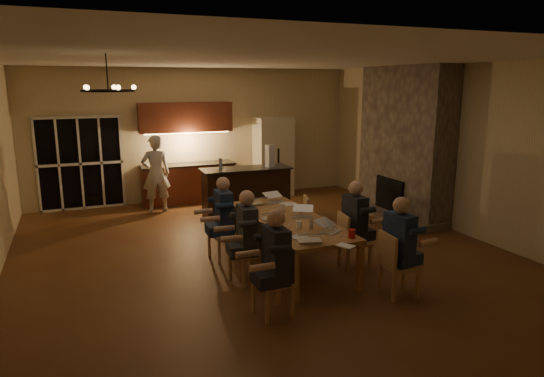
{
  "coord_description": "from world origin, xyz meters",
  "views": [
    {
      "loc": [
        -2.81,
        -7.21,
        2.84
      ],
      "look_at": [
        0.28,
        0.3,
        1.07
      ],
      "focal_mm": 32.0,
      "sensor_mm": 36.0,
      "label": 1
    }
  ],
  "objects": [
    {
      "name": "can_right",
      "position": [
        0.57,
        -0.23,
        0.81
      ],
      "size": [
        0.07,
        0.07,
        0.12
      ],
      "primitive_type": "cylinder",
      "color": "#B2B2B7",
      "rests_on": "dining_table"
    },
    {
      "name": "chair_left_mid",
      "position": [
        -0.61,
        -0.94,
        0.45
      ],
      "size": [
        0.54,
        0.54,
        0.89
      ],
      "primitive_type": null,
      "rotation": [
        0.0,
        0.0,
        -1.3
      ],
      "color": "tan",
      "rests_on": "ground"
    },
    {
      "name": "laptop_f",
      "position": [
        0.45,
        0.54,
        0.86
      ],
      "size": [
        0.36,
        0.33,
        0.23
      ],
      "primitive_type": null,
      "rotation": [
        0.0,
        0.0,
        0.15
      ],
      "color": "silver",
      "rests_on": "dining_table"
    },
    {
      "name": "laptop_a",
      "position": [
        0.03,
        -1.63,
        0.86
      ],
      "size": [
        0.38,
        0.36,
        0.23
      ],
      "primitive_type": null,
      "rotation": [
        0.0,
        0.0,
        2.87
      ],
      "color": "silver",
      "rests_on": "dining_table"
    },
    {
      "name": "laptop_e",
      "position": [
        0.05,
        0.57,
        0.86
      ],
      "size": [
        0.36,
        0.33,
        0.23
      ],
      "primitive_type": null,
      "rotation": [
        0.0,
        0.0,
        3.32
      ],
      "color": "silver",
      "rests_on": "dining_table"
    },
    {
      "name": "person_right_mid",
      "position": [
        1.13,
        -1.01,
        0.69
      ],
      "size": [
        0.63,
        0.63,
        1.38
      ],
      "primitive_type": null,
      "rotation": [
        0.0,
        0.0,
        1.62
      ],
      "color": "#21222B",
      "rests_on": "ground"
    },
    {
      "name": "chair_right_near",
      "position": [
        1.14,
        -2.16,
        0.45
      ],
      "size": [
        0.48,
        0.48,
        0.89
      ],
      "primitive_type": null,
      "rotation": [
        0.0,
        0.0,
        1.47
      ],
      "color": "tan",
      "rests_on": "ground"
    },
    {
      "name": "chandelier",
      "position": [
        -2.36,
        -0.76,
        2.75
      ],
      "size": [
        0.65,
        0.65,
        0.03
      ],
      "primitive_type": "torus",
      "color": "black",
      "rests_on": "ceiling"
    },
    {
      "name": "fireplace",
      "position": [
        3.7,
        1.2,
        1.6
      ],
      "size": [
        0.58,
        2.5,
        3.2
      ],
      "primitive_type": "cube",
      "color": "#73685A",
      "rests_on": "ground"
    },
    {
      "name": "person_left_near",
      "position": [
        -0.65,
        -2.09,
        0.69
      ],
      "size": [
        0.61,
        0.61,
        1.38
      ],
      "primitive_type": null,
      "rotation": [
        0.0,
        0.0,
        -1.56
      ],
      "color": "#21222B",
      "rests_on": "ground"
    },
    {
      "name": "ceiling",
      "position": [
        0.0,
        0.0,
        3.22
      ],
      "size": [
        8.0,
        9.0,
        0.04
      ],
      "primitive_type": "cube",
      "color": "white",
      "rests_on": "back_wall"
    },
    {
      "name": "mug_back",
      "position": [
        -0.14,
        0.24,
        0.8
      ],
      "size": [
        0.07,
        0.07,
        0.1
      ],
      "primitive_type": "cylinder",
      "color": "white",
      "rests_on": "dining_table"
    },
    {
      "name": "redcup_mid",
      "position": [
        -0.24,
        -0.05,
        0.81
      ],
      "size": [
        0.1,
        0.1,
        0.12
      ],
      "primitive_type": "cylinder",
      "color": "red",
      "rests_on": "dining_table"
    },
    {
      "name": "plate_left",
      "position": [
        -0.03,
        -1.46,
        0.76
      ],
      "size": [
        0.24,
        0.24,
        0.02
      ],
      "primitive_type": "cylinder",
      "color": "white",
      "rests_on": "dining_table"
    },
    {
      "name": "redcup_near",
      "position": [
        0.64,
        -1.73,
        0.81
      ],
      "size": [
        0.1,
        0.1,
        0.12
      ],
      "primitive_type": "cylinder",
      "color": "red",
      "rests_on": "dining_table"
    },
    {
      "name": "floor",
      "position": [
        0.0,
        0.0,
        0.0
      ],
      "size": [
        9.0,
        9.0,
        0.0
      ],
      "primitive_type": "plane",
      "color": "brown",
      "rests_on": "ground"
    },
    {
      "name": "bar_island",
      "position": [
        0.53,
        2.36,
        0.54
      ],
      "size": [
        1.93,
        0.74,
        1.08
      ],
      "primitive_type": "cube",
      "rotation": [
        0.0,
        0.0,
        -0.03
      ],
      "color": "black",
      "rests_on": "ground"
    },
    {
      "name": "french_doors",
      "position": [
        -2.7,
        4.47,
        1.05
      ],
      "size": [
        1.86,
        0.08,
        2.1
      ],
      "primitive_type": "cube",
      "color": "black",
      "rests_on": "ground"
    },
    {
      "name": "chair_right_mid",
      "position": [
        1.11,
        -1.08,
        0.45
      ],
      "size": [
        0.5,
        0.5,
        0.89
      ],
      "primitive_type": null,
      "rotation": [
        0.0,
        0.0,
        1.41
      ],
      "color": "tan",
      "rests_on": "ground"
    },
    {
      "name": "plate_far",
      "position": [
        0.62,
        0.29,
        0.76
      ],
      "size": [
        0.27,
        0.27,
        0.02
      ],
      "primitive_type": "cylinder",
      "color": "white",
      "rests_on": "dining_table"
    },
    {
      "name": "dining_table",
      "position": [
        0.22,
        -0.5,
        0.38
      ],
      "size": [
        1.1,
        2.79,
        0.75
      ],
      "primitive_type": "cube",
      "color": "#AC6C45",
      "rests_on": "ground"
    },
    {
      "name": "chair_left_near",
      "position": [
        -0.67,
        -2.03,
        0.45
      ],
      "size": [
        0.48,
        0.48,
        0.89
      ],
      "primitive_type": null,
      "rotation": [
        0.0,
        0.0,
        -1.47
      ],
      "color": "tan",
      "rests_on": "ground"
    },
    {
      "name": "chair_right_far",
      "position": [
        1.09,
        0.15,
        0.45
      ],
      "size": [
        0.55,
        0.55,
        0.89
      ],
      "primitive_type": null,
      "rotation": [
        0.0,
        0.0,
        1.26
      ],
      "color": "tan",
      "rests_on": "ground"
    },
    {
      "name": "person_right_near",
      "position": [
        1.11,
        -2.15,
        0.69
      ],
      "size": [
        0.67,
        0.67,
        1.38
      ],
      "primitive_type": null,
      "rotation": [
        0.0,
        0.0,
        1.7
      ],
      "color": "navy",
      "rests_on": "ground"
    },
    {
      "name": "laptop_b",
      "position": [
        0.51,
        -1.37,
        0.86
      ],
      "size": [
        0.42,
        0.41,
        0.23
      ],
      "primitive_type": null,
      "rotation": [
        0.0,
        0.0,
        0.55
      ],
      "color": "silver",
      "rests_on": "dining_table"
    },
    {
      "name": "back_wall",
      "position": [
        0.0,
        4.52,
        1.6
      ],
      "size": [
        8.0,
        0.04,
        3.2
      ],
      "primitive_type": "cube",
      "color": "#C3AB8A",
      "rests_on": "ground"
    },
    {
      "name": "laptop_c",
      "position": [
        -0.02,
        -0.41,
        0.86
      ],
      "size": [
        0.32,
        0.29,
        0.23
      ],
      "primitive_type": null,
      "rotation": [
        0.0,
        0.0,
        3.12
      ],
      "color": "silver",
      "rests_on": "dining_table"
    },
    {
      "name": "mug_mid",
      "position": [
        0.36,
        0.05,
        0.8
      ],
      "size": [
        0.09,
        0.09,
        0.1
      ],
      "primitive_type": "cylinder",
      "color": "white",
      "rests_on": "dining_table"
    },
    {
      "name": "person_left_far",
      "position": [
        -0.66,
        0.07,
        0.69
      ],
      "size": [
        0.62,
        0.62,
        1.38
      ],
      "primitive_type": null,
      "rotation": [
        0.0,
        0.0,
        -1.61
      ],
      "color": "navy",
      "rests_on": "ground"
    },
    {
      "name": "mug_front",
      "position": [
        0.18,
        -1.01,
        0.8
      ],
      "size": [
        0.09,
        0.09,
        0.1
      ],
      "primitive_type": "cylinder",
      "color": "white",
      "rests_on": "dining_table"
    },
    {
      "name": "chair_left_far",
      "position": [
        -0.66,
        0.07,
        0.45
      ],
      "size": [
        0.51,
        0.51,
        0.89
      ],
      "primitive_type": null,
      "rotation": [
        0.0,
        0.0,
        -1.38
      ],
      "color": "tan",
      "rests_on": "ground"
    },
    {
      "name": "person_left_mid",
      "position": [
        -0.63,
        -0.99,
        0.69
      ],
      "size": [
        0.65,
        0.65,
        1.38
      ],
      "primitive_type": null,
      "rotation": [
        0.0,
        0.0,
        -1.66
      ],
      "color": "#353B3F",
      "rests_on": "ground"
    },
    {
      "name": "right_wall",
      "position": [
        4.02,
        0.0,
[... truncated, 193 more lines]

